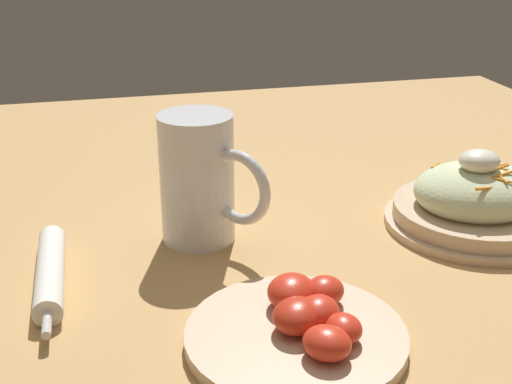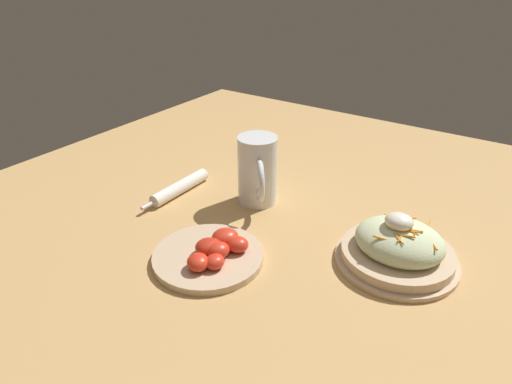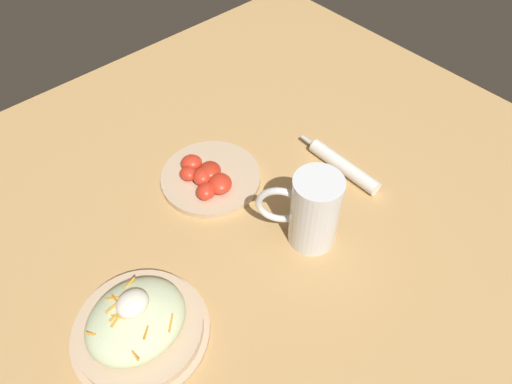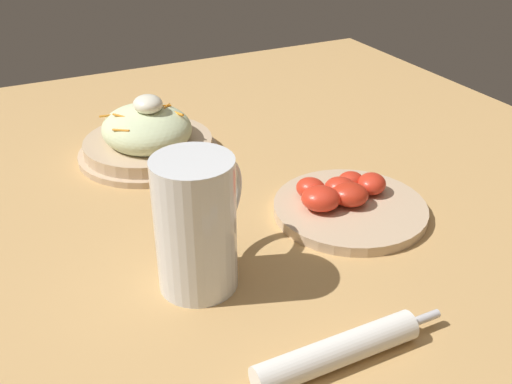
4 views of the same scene
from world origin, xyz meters
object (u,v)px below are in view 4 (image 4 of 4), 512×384
(tomato_plate, at_px, (346,202))
(napkin_roll, at_px, (339,351))
(beer_mug, at_px, (197,230))
(salad_plate, at_px, (148,137))

(tomato_plate, bearing_deg, napkin_roll, 144.62)
(beer_mug, bearing_deg, tomato_plate, -76.82)
(beer_mug, bearing_deg, napkin_roll, -157.74)
(beer_mug, relative_size, napkin_roll, 0.75)
(salad_plate, distance_m, napkin_roll, 0.51)
(tomato_plate, bearing_deg, beer_mug, 103.18)
(salad_plate, xyz_separation_m, beer_mug, (-0.34, 0.05, 0.04))
(salad_plate, distance_m, beer_mug, 0.34)
(salad_plate, distance_m, tomato_plate, 0.34)
(salad_plate, relative_size, beer_mug, 1.43)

